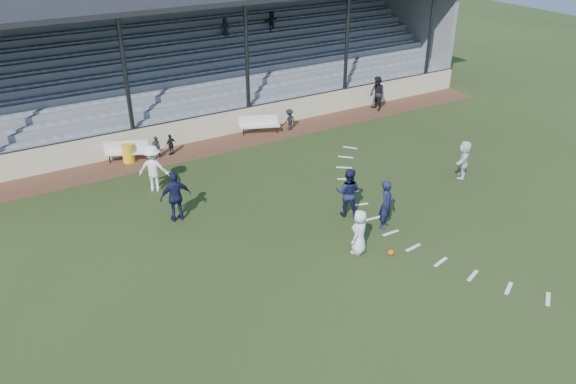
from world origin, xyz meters
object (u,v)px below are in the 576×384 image
object	(u,v)px
trash_bin	(128,153)
player_navy_lead	(386,204)
bench_right	(259,123)
player_white_lead	(359,232)
football	(391,253)
bench_left	(127,149)
official	(377,94)

from	to	relation	value
trash_bin	player_navy_lead	xyz separation A→B (m)	(6.52, -10.30, 0.48)
bench_right	trash_bin	size ratio (longest dim) A/B	2.31
player_white_lead	player_navy_lead	size ratio (longest dim) A/B	0.86
football	player_navy_lead	world-z (taller)	player_navy_lead
bench_left	trash_bin	xyz separation A→B (m)	(0.00, -0.13, -0.13)
bench_right	trash_bin	bearing A→B (deg)	-158.13
bench_right	player_white_lead	bearing A→B (deg)	-78.78
player_white_lead	official	distance (m)	14.44
football	player_white_lead	distance (m)	1.31
trash_bin	bench_right	bearing A→B (deg)	0.33
player_white_lead	player_navy_lead	bearing A→B (deg)	171.82
trash_bin	player_navy_lead	world-z (taller)	player_navy_lead
player_white_lead	official	world-z (taller)	official
player_navy_lead	player_white_lead	bearing A→B (deg)	171.95
bench_left	player_navy_lead	bearing A→B (deg)	-35.67
trash_bin	player_white_lead	xyz separation A→B (m)	(4.69, -11.15, 0.35)
official	bench_left	bearing A→B (deg)	-87.52
player_navy_lead	official	xyz separation A→B (m)	(7.55, 10.13, 0.04)
trash_bin	official	size ratio (longest dim) A/B	0.46
official	player_white_lead	bearing A→B (deg)	-36.80
player_white_lead	official	size ratio (longest dim) A/B	0.85
official	player_navy_lead	bearing A→B (deg)	-32.98
official	bench_right	bearing A→B (deg)	-87.96
player_white_lead	football	bearing A→B (deg)	106.22
bench_right	football	xyz separation A→B (m)	(-1.20, -11.92, -0.48)
player_navy_lead	official	size ratio (longest dim) A/B	0.98
bench_right	official	world-z (taller)	official
football	player_navy_lead	distance (m)	2.04
football	bench_left	bearing A→B (deg)	114.72
bench_right	official	xyz separation A→B (m)	(7.35, -0.22, 0.39)
trash_bin	player_navy_lead	size ratio (longest dim) A/B	0.46
football	player_white_lead	size ratio (longest dim) A/B	0.13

